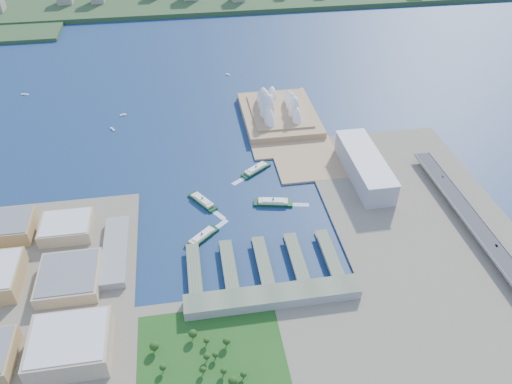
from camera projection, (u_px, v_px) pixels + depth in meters
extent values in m
plane|color=#0E1C45|center=(243.00, 226.00, 671.47)|extent=(3000.00, 3000.00, 0.00)
cube|color=#786F5C|center=(35.00, 310.00, 557.27)|extent=(220.00, 390.00, 3.00)
cube|color=#786F5C|center=(272.00, 360.00, 506.63)|extent=(720.00, 180.00, 3.00)
cube|color=#786F5C|center=(427.00, 231.00, 661.59)|extent=(240.00, 500.00, 3.00)
cube|color=#A6825A|center=(283.00, 123.00, 886.98)|extent=(135.00, 220.00, 3.00)
cube|color=#2D4926|center=(196.00, 0.00, 1432.78)|extent=(2200.00, 260.00, 12.00)
cube|color=#97979C|center=(364.00, 167.00, 745.80)|extent=(45.00, 155.00, 35.00)
cube|color=gray|center=(273.00, 297.00, 562.46)|extent=(200.00, 28.00, 12.00)
imported|color=slate|center=(496.00, 245.00, 619.16)|extent=(1.49, 4.26, 1.40)
imported|color=slate|center=(443.00, 176.00, 734.82)|extent=(1.66, 4.09, 1.19)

